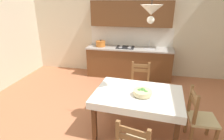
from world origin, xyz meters
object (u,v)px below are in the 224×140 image
Objects in this scene: kitchen_cabinetry at (129,49)px; dining_table at (138,99)px; dining_chair_kitchen_side at (139,85)px; pendant_lamp at (151,11)px; dining_chair_window_side at (200,118)px; fruit_bowl at (142,92)px.

kitchen_cabinetry is 2.57m from dining_table.
pendant_lamp is at bearing -81.35° from dining_chair_kitchen_side.
dining_table is 1.00m from dining_chair_kitchen_side.
pendant_lamp reaches higher than dining_chair_kitchen_side.
dining_chair_window_side is 1.16× the size of pendant_lamp.
kitchen_cabinetry is 2.99m from dining_chair_window_side.
kitchen_cabinetry is at bearing 101.24° from fruit_bowl.
kitchen_cabinetry is 2.81m from pendant_lamp.
dining_chair_window_side is at bearing 0.77° from fruit_bowl.
dining_table is 1.44m from pendant_lamp.
dining_chair_kitchen_side is at bearing 95.17° from fruit_bowl.
dining_chair_kitchen_side is at bearing 98.65° from pendant_lamp.
dining_chair_kitchen_side is at bearing 134.65° from dining_chair_window_side.
kitchen_cabinetry is at bearing 102.79° from pendant_lamp.
dining_chair_window_side is (1.00, -0.06, -0.19)m from dining_table.
dining_chair_window_side is (1.02, -1.04, 0.00)m from dining_chair_kitchen_side.
dining_table is 1.89× the size of pendant_lamp.
kitchen_cabinetry is 2.65m from fruit_bowl.
dining_chair_window_side is at bearing -6.94° from pendant_lamp.
fruit_bowl is at bearing -84.83° from dining_chair_kitchen_side.
kitchen_cabinetry reaches higher than dining_chair_kitchen_side.
dining_table is at bearing 176.64° from dining_chair_window_side.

